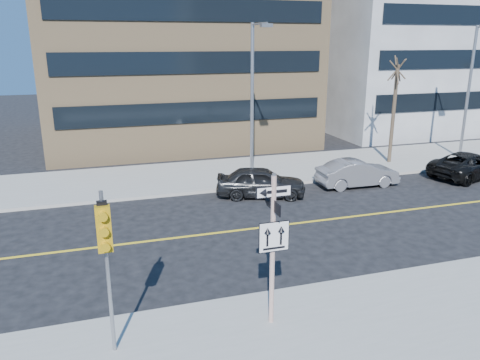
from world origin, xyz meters
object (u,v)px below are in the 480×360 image
object	(u,v)px
parked_car_c	(469,165)
streetlight_b	(472,84)
streetlight_a	(254,91)
traffic_signal	(105,242)
parked_car_b	(357,173)
parked_car_a	(261,182)
street_tree_west	(397,72)
sign_pole	(273,242)

from	to	relation	value
parked_car_c	streetlight_b	xyz separation A→B (m)	(2.48, 3.21, 4.06)
streetlight_a	traffic_signal	bearing A→B (deg)	-120.80
parked_car_b	traffic_signal	bearing A→B (deg)	131.09
streetlight_a	streetlight_b	world-z (taller)	same
parked_car_a	street_tree_west	world-z (taller)	street_tree_west
traffic_signal	streetlight_b	xyz separation A→B (m)	(22.00, 13.42, 1.73)
parked_car_b	parked_car_c	xyz separation A→B (m)	(6.80, -0.31, 0.00)
traffic_signal	parked_car_a	world-z (taller)	traffic_signal
traffic_signal	parked_car_b	bearing A→B (deg)	39.61
streetlight_a	parked_car_a	bearing A→B (deg)	-101.65
traffic_signal	streetlight_a	distance (m)	15.72
traffic_signal	street_tree_west	world-z (taller)	street_tree_west
sign_pole	parked_car_c	bearing A→B (deg)	32.96
parked_car_c	sign_pole	bearing A→B (deg)	106.98
streetlight_a	streetlight_b	bearing A→B (deg)	0.00
parked_car_a	sign_pole	bearing A→B (deg)	179.63
traffic_signal	parked_car_a	xyz separation A→B (m)	(7.38, 10.43, -2.30)
parked_car_a	parked_car_c	size ratio (longest dim) A/B	0.85
parked_car_b	sign_pole	bearing A→B (deg)	141.45
parked_car_a	streetlight_b	distance (m)	15.45
parked_car_a	street_tree_west	size ratio (longest dim) A/B	0.67
streetlight_b	street_tree_west	bearing A→B (deg)	173.80
sign_pole	street_tree_west	size ratio (longest dim) A/B	0.64
traffic_signal	streetlight_b	bearing A→B (deg)	31.38
parked_car_b	parked_car_a	bearing A→B (deg)	92.55
parked_car_b	streetlight_b	bearing A→B (deg)	-71.20
traffic_signal	parked_car_c	bearing A→B (deg)	27.61
sign_pole	streetlight_b	world-z (taller)	streetlight_b
sign_pole	parked_car_b	size ratio (longest dim) A/B	0.96
parked_car_a	streetlight_a	world-z (taller)	streetlight_a
street_tree_west	streetlight_a	bearing A→B (deg)	-176.55
traffic_signal	parked_car_b	size ratio (longest dim) A/B	0.95
parked_car_a	street_tree_west	xyz separation A→B (m)	(9.62, 3.53, 4.79)
parked_car_a	parked_car_b	size ratio (longest dim) A/B	1.01
sign_pole	streetlight_a	world-z (taller)	streetlight_a
parked_car_b	streetlight_b	xyz separation A→B (m)	(9.28, 2.89, 4.06)
parked_car_a	street_tree_west	distance (m)	11.31
sign_pole	parked_car_b	world-z (taller)	sign_pole
streetlight_b	street_tree_west	size ratio (longest dim) A/B	1.26
parked_car_c	street_tree_west	distance (m)	6.61
sign_pole	parked_car_c	world-z (taller)	sign_pole
parked_car_a	parked_car_b	xyz separation A→B (m)	(5.34, 0.10, -0.03)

